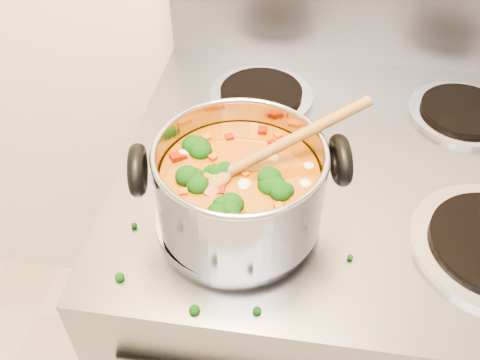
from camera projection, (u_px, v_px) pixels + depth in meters
The scene contains 4 objects.
electric_range at pixel (328, 312), 1.18m from camera, with size 0.76×0.69×1.08m.
stockpot at pixel (240, 187), 0.72m from camera, with size 0.29×0.23×0.14m.
wooden_spoon at pixel (250, 161), 0.69m from camera, with size 0.24×0.16×0.09m.
cooktop_crumbs at pixel (266, 240), 0.74m from camera, with size 0.18×0.31×0.01m.
Camera 1 is at (-0.15, 0.50, 1.50)m, focal length 40.00 mm.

